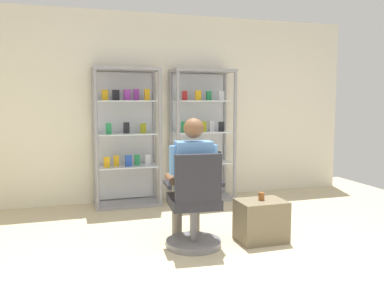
{
  "coord_description": "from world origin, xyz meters",
  "views": [
    {
      "loc": [
        -1.34,
        -2.86,
        1.46
      ],
      "look_at": [
        -0.08,
        1.2,
        1.0
      ],
      "focal_mm": 37.89,
      "sensor_mm": 36.0,
      "label": 1
    }
  ],
  "objects_px": {
    "storage_crate": "(261,221)",
    "office_chair": "(195,209)",
    "seated_shopkeeper": "(191,174)",
    "display_cabinet_left": "(126,136)",
    "tea_glass": "(261,196)",
    "display_cabinet_right": "(201,134)"
  },
  "relations": [
    {
      "from": "office_chair",
      "to": "storage_crate",
      "type": "distance_m",
      "value": 0.74
    },
    {
      "from": "office_chair",
      "to": "storage_crate",
      "type": "height_order",
      "value": "office_chair"
    },
    {
      "from": "display_cabinet_left",
      "to": "office_chair",
      "type": "distance_m",
      "value": 2.04
    },
    {
      "from": "display_cabinet_right",
      "to": "storage_crate",
      "type": "bearing_deg",
      "value": -89.67
    },
    {
      "from": "seated_shopkeeper",
      "to": "office_chair",
      "type": "bearing_deg",
      "value": -95.32
    },
    {
      "from": "tea_glass",
      "to": "display_cabinet_left",
      "type": "bearing_deg",
      "value": 120.28
    },
    {
      "from": "storage_crate",
      "to": "office_chair",
      "type": "bearing_deg",
      "value": 179.13
    },
    {
      "from": "display_cabinet_left",
      "to": "storage_crate",
      "type": "bearing_deg",
      "value": -60.02
    },
    {
      "from": "seated_shopkeeper",
      "to": "display_cabinet_left",
      "type": "bearing_deg",
      "value": 103.04
    },
    {
      "from": "tea_glass",
      "to": "display_cabinet_right",
      "type": "bearing_deg",
      "value": 90.51
    },
    {
      "from": "display_cabinet_left",
      "to": "storage_crate",
      "type": "distance_m",
      "value": 2.35
    },
    {
      "from": "seated_shopkeeper",
      "to": "tea_glass",
      "type": "height_order",
      "value": "seated_shopkeeper"
    },
    {
      "from": "display_cabinet_left",
      "to": "office_chair",
      "type": "height_order",
      "value": "display_cabinet_left"
    },
    {
      "from": "storage_crate",
      "to": "tea_glass",
      "type": "height_order",
      "value": "tea_glass"
    },
    {
      "from": "office_chair",
      "to": "storage_crate",
      "type": "xyz_separation_m",
      "value": [
        0.72,
        -0.01,
        -0.18
      ]
    },
    {
      "from": "office_chair",
      "to": "seated_shopkeeper",
      "type": "relative_size",
      "value": 0.74
    },
    {
      "from": "office_chair",
      "to": "display_cabinet_left",
      "type": "bearing_deg",
      "value": 101.53
    },
    {
      "from": "display_cabinet_left",
      "to": "office_chair",
      "type": "relative_size",
      "value": 1.98
    },
    {
      "from": "seated_shopkeeper",
      "to": "storage_crate",
      "type": "relative_size",
      "value": 2.64
    },
    {
      "from": "storage_crate",
      "to": "display_cabinet_right",
      "type": "bearing_deg",
      "value": 90.33
    },
    {
      "from": "display_cabinet_right",
      "to": "seated_shopkeeper",
      "type": "xyz_separation_m",
      "value": [
        -0.69,
        -1.75,
        -0.25
      ]
    },
    {
      "from": "office_chair",
      "to": "storage_crate",
      "type": "relative_size",
      "value": 1.96
    }
  ]
}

